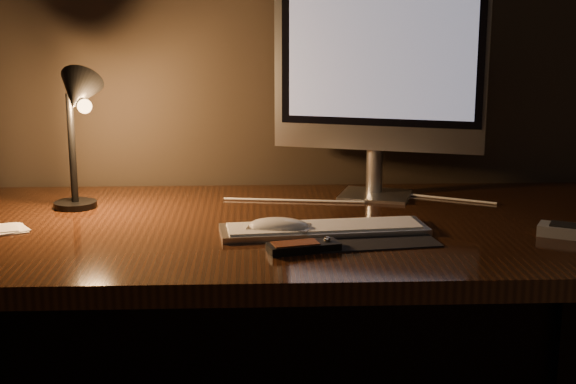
{
  "coord_description": "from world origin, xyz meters",
  "views": [
    {
      "loc": [
        -0.05,
        0.27,
        1.17
      ],
      "look_at": [
        0.01,
        1.73,
        0.84
      ],
      "focal_mm": 50.0,
      "sensor_mm": 36.0,
      "label": 1
    }
  ],
  "objects_px": {
    "monitor": "(379,67)",
    "keyboard": "(324,228)",
    "desk": "(281,272)",
    "media_remote": "(304,247)",
    "mouse": "(279,228)",
    "desk_lamp": "(77,113)"
  },
  "relations": [
    {
      "from": "desk",
      "to": "monitor",
      "type": "relative_size",
      "value": 3.15
    },
    {
      "from": "desk",
      "to": "media_remote",
      "type": "height_order",
      "value": "media_remote"
    },
    {
      "from": "keyboard",
      "to": "mouse",
      "type": "height_order",
      "value": "mouse"
    },
    {
      "from": "keyboard",
      "to": "media_remote",
      "type": "distance_m",
      "value": 0.14
    },
    {
      "from": "keyboard",
      "to": "desk",
      "type": "bearing_deg",
      "value": 112.98
    },
    {
      "from": "media_remote",
      "to": "mouse",
      "type": "bearing_deg",
      "value": 94.8
    },
    {
      "from": "mouse",
      "to": "media_remote",
      "type": "height_order",
      "value": "media_remote"
    },
    {
      "from": "monitor",
      "to": "media_remote",
      "type": "relative_size",
      "value": 3.7
    },
    {
      "from": "desk",
      "to": "keyboard",
      "type": "xyz_separation_m",
      "value": [
        0.08,
        -0.14,
        0.14
      ]
    },
    {
      "from": "monitor",
      "to": "keyboard",
      "type": "height_order",
      "value": "monitor"
    },
    {
      "from": "keyboard",
      "to": "desk_lamp",
      "type": "distance_m",
      "value": 0.59
    },
    {
      "from": "keyboard",
      "to": "media_remote",
      "type": "xyz_separation_m",
      "value": [
        -0.05,
        -0.13,
        0.0
      ]
    },
    {
      "from": "keyboard",
      "to": "desk_lamp",
      "type": "xyz_separation_m",
      "value": [
        -0.51,
        0.2,
        0.21
      ]
    },
    {
      "from": "monitor",
      "to": "media_remote",
      "type": "bearing_deg",
      "value": -96.22
    },
    {
      "from": "mouse",
      "to": "media_remote",
      "type": "relative_size",
      "value": 0.86
    },
    {
      "from": "monitor",
      "to": "desk_lamp",
      "type": "bearing_deg",
      "value": -152.93
    },
    {
      "from": "desk",
      "to": "monitor",
      "type": "xyz_separation_m",
      "value": [
        0.23,
        0.16,
        0.43
      ]
    },
    {
      "from": "keyboard",
      "to": "desk_lamp",
      "type": "height_order",
      "value": "desk_lamp"
    },
    {
      "from": "keyboard",
      "to": "media_remote",
      "type": "height_order",
      "value": "media_remote"
    },
    {
      "from": "desk",
      "to": "media_remote",
      "type": "bearing_deg",
      "value": -83.25
    },
    {
      "from": "desk",
      "to": "media_remote",
      "type": "relative_size",
      "value": 11.66
    },
    {
      "from": "desk",
      "to": "keyboard",
      "type": "relative_size",
      "value": 3.96
    }
  ]
}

